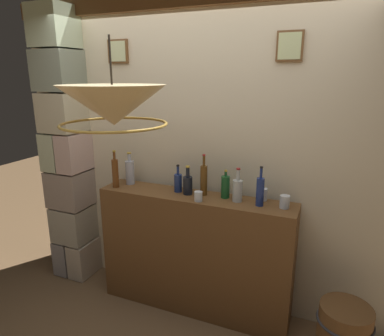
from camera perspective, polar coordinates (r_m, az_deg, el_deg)
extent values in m
cube|color=beige|center=(2.93, 2.21, 1.89)|extent=(3.64, 0.08, 2.68)
cube|color=brown|center=(3.18, -12.37, 18.69)|extent=(0.20, 0.03, 0.20)
cube|color=beige|center=(3.17, -12.54, 18.69)|extent=(0.17, 0.01, 0.17)
cube|color=brown|center=(2.65, 16.20, 19.17)|extent=(0.19, 0.03, 0.21)
cube|color=beige|center=(2.63, 16.16, 19.20)|extent=(0.16, 0.01, 0.18)
cube|color=#9B9494|center=(3.95, -19.67, -13.27)|extent=(0.17, 0.39, 0.36)
cube|color=#C4B49D|center=(3.83, -17.40, -14.00)|extent=(0.18, 0.39, 0.36)
cube|color=#AAA591|center=(3.72, -19.05, -8.57)|extent=(0.35, 0.39, 0.36)
cube|color=gray|center=(3.59, -19.57, -3.09)|extent=(0.37, 0.39, 0.36)
cube|color=beige|center=(3.56, -21.29, 2.85)|extent=(0.19, 0.39, 0.36)
cube|color=beige|center=(3.43, -18.90, 2.62)|extent=(0.18, 0.39, 0.36)
cube|color=#C2B896|center=(3.44, -20.69, 8.83)|extent=(0.35, 0.39, 0.36)
cube|color=gray|center=(3.42, -21.30, 15.05)|extent=(0.37, 0.39, 0.36)
cube|color=#B5C69F|center=(3.45, -21.95, 21.25)|extent=(0.34, 0.39, 0.36)
cube|color=brown|center=(3.02, 0.38, -14.20)|extent=(1.67, 0.32, 1.06)
cylinder|color=black|center=(2.81, -0.72, -2.96)|extent=(0.08, 0.08, 0.15)
cylinder|color=black|center=(2.77, -0.72, -0.70)|extent=(0.03, 0.03, 0.08)
cylinder|color=#B7932D|center=(2.76, -0.73, 0.23)|extent=(0.03, 0.03, 0.01)
cylinder|color=#B8C0BD|center=(2.67, 7.69, -3.84)|extent=(0.08, 0.08, 0.17)
cylinder|color=#B8C0BD|center=(2.63, 7.79, -1.19)|extent=(0.03, 0.03, 0.09)
cylinder|color=maroon|center=(2.62, 7.83, -0.15)|extent=(0.03, 0.03, 0.01)
cylinder|color=brown|center=(3.04, -12.83, -0.90)|extent=(0.06, 0.06, 0.25)
cylinder|color=brown|center=(3.00, -13.01, 2.04)|extent=(0.02, 0.02, 0.07)
cylinder|color=#B7932D|center=(2.99, -13.05, 2.79)|extent=(0.03, 0.03, 0.01)
cylinder|color=#174F24|center=(2.73, 5.66, -3.22)|extent=(0.07, 0.07, 0.18)
cylinder|color=#174F24|center=(2.70, 5.72, -0.99)|extent=(0.02, 0.02, 0.04)
cylinder|color=#B7932D|center=(2.69, 5.73, -0.46)|extent=(0.02, 0.02, 0.01)
cylinder|color=navy|center=(2.60, 11.42, -4.00)|extent=(0.06, 0.06, 0.22)
cylinder|color=navy|center=(2.56, 11.60, -0.87)|extent=(0.02, 0.02, 0.08)
cylinder|color=black|center=(2.55, 11.65, 0.11)|extent=(0.02, 0.02, 0.01)
cylinder|color=brown|center=(2.77, 2.00, -2.13)|extent=(0.06, 0.06, 0.25)
cylinder|color=brown|center=(2.73, 2.03, 1.21)|extent=(0.02, 0.02, 0.09)
cylinder|color=maroon|center=(2.72, 2.04, 2.22)|extent=(0.02, 0.02, 0.01)
cylinder|color=#ADB3C1|center=(3.11, -10.44, -0.75)|extent=(0.08, 0.08, 0.21)
cylinder|color=#ADB3C1|center=(3.08, -10.56, 1.77)|extent=(0.03, 0.03, 0.07)
cylinder|color=#B7932D|center=(3.07, -10.60, 2.50)|extent=(0.04, 0.04, 0.01)
cylinder|color=navy|center=(2.87, -2.37, -2.56)|extent=(0.07, 0.07, 0.15)
cylinder|color=navy|center=(2.83, -2.39, -0.40)|extent=(0.02, 0.02, 0.07)
cylinder|color=black|center=(2.82, -2.40, 0.42)|extent=(0.03, 0.03, 0.01)
cylinder|color=silver|center=(2.62, 15.38, -5.52)|extent=(0.07, 0.07, 0.10)
cylinder|color=silver|center=(2.67, 1.08, -4.80)|extent=(0.07, 0.07, 0.08)
cylinder|color=silver|center=(2.74, 11.97, -4.40)|extent=(0.06, 0.06, 0.10)
cone|color=beige|center=(2.01, -13.18, 10.28)|extent=(0.62, 0.62, 0.23)
cylinder|color=black|center=(2.01, -13.63, 17.30)|extent=(0.01, 0.01, 0.26)
torus|color=#AD8433|center=(2.02, -13.00, 7.23)|extent=(0.62, 0.62, 0.02)
torus|color=#333338|center=(2.77, 24.45, -22.49)|extent=(0.38, 0.38, 0.02)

